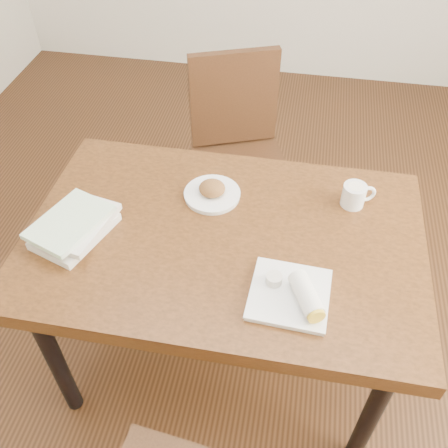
% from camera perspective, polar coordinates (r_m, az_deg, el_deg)
% --- Properties ---
extents(ground, '(4.00, 5.00, 0.01)m').
position_cam_1_polar(ground, '(2.23, 0.00, -14.66)').
color(ground, '#472814').
rests_on(ground, ground).
extents(table, '(1.30, 0.85, 0.75)m').
position_cam_1_polar(table, '(1.68, 0.00, -3.09)').
color(table, brown).
rests_on(table, ground).
extents(chair_far, '(0.54, 0.54, 0.95)m').
position_cam_1_polar(chair_far, '(2.33, 1.62, 8.95)').
color(chair_far, '#3F2312').
rests_on(chair_far, ground).
extents(plate_scone, '(0.20, 0.20, 0.06)m').
position_cam_1_polar(plate_scone, '(1.75, -1.36, 3.66)').
color(plate_scone, white).
rests_on(plate_scone, table).
extents(coffee_mug, '(0.12, 0.08, 0.08)m').
position_cam_1_polar(coffee_mug, '(1.76, 14.73, 3.26)').
color(coffee_mug, white).
rests_on(coffee_mug, table).
extents(plate_burrito, '(0.24, 0.24, 0.08)m').
position_cam_1_polar(plate_burrito, '(1.46, 8.05, -7.99)').
color(plate_burrito, white).
rests_on(plate_burrito, table).
extents(book_stack, '(0.26, 0.30, 0.07)m').
position_cam_1_polar(book_stack, '(1.67, -16.67, -0.26)').
color(book_stack, white).
rests_on(book_stack, table).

